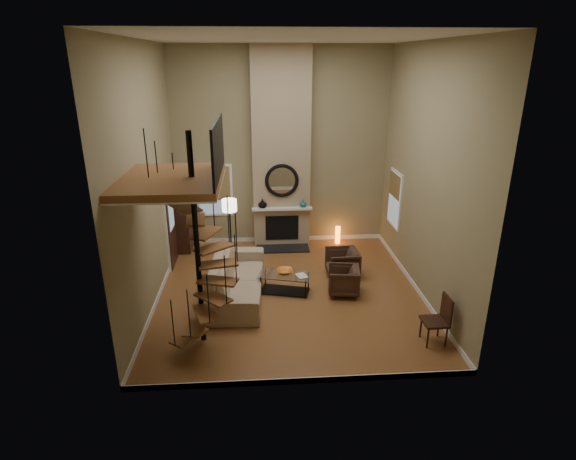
{
  "coord_description": "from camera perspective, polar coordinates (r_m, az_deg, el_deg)",
  "views": [
    {
      "loc": [
        -0.7,
        -9.52,
        5.12
      ],
      "look_at": [
        0.0,
        0.4,
        1.4
      ],
      "focal_mm": 28.61,
      "sensor_mm": 36.0,
      "label": 1
    }
  ],
  "objects": [
    {
      "name": "side_chair",
      "position": [
        9.29,
        18.32,
        -10.29
      ],
      "size": [
        0.47,
        0.47,
        0.98
      ],
      "color": "#321A10",
      "rests_on": "ground"
    },
    {
      "name": "front_wall",
      "position": [
        6.74,
        2.18,
        -0.11
      ],
      "size": [
        6.0,
        0.02,
        5.5
      ],
      "primitive_type": "cube",
      "color": "#90845D",
      "rests_on": "ground"
    },
    {
      "name": "coffee_table",
      "position": [
        10.72,
        -0.39,
        -6.32
      ],
      "size": [
        1.32,
        0.89,
        0.45
      ],
      "color": "silver",
      "rests_on": "ground"
    },
    {
      "name": "back_wall",
      "position": [
        13.0,
        -0.89,
        10.01
      ],
      "size": [
        6.0,
        0.02,
        5.5
      ],
      "primitive_type": "cube",
      "color": "#90845D",
      "rests_on": "ground"
    },
    {
      "name": "floor_lamp",
      "position": [
        12.05,
        -7.28,
        2.44
      ],
      "size": [
        0.39,
        0.39,
        1.7
      ],
      "color": "black",
      "rests_on": "ground"
    },
    {
      "name": "baseboard_back",
      "position": [
        13.74,
        -0.83,
        -1.09
      ],
      "size": [
        6.0,
        0.02,
        0.12
      ],
      "primitive_type": "cube",
      "color": "white",
      "rests_on": "ground"
    },
    {
      "name": "mantel",
      "position": [
        12.94,
        -0.74,
        2.65
      ],
      "size": [
        1.7,
        0.18,
        0.06
      ],
      "primitive_type": "cube",
      "color": "white",
      "rests_on": "chimney_breast"
    },
    {
      "name": "baseboard_right",
      "position": [
        11.39,
        15.43,
        -6.66
      ],
      "size": [
        0.02,
        6.5,
        0.12
      ],
      "primitive_type": "cube",
      "color": "white",
      "rests_on": "ground"
    },
    {
      "name": "firebox",
      "position": [
        13.21,
        -0.75,
        0.28
      ],
      "size": [
        0.95,
        0.02,
        0.72
      ],
      "primitive_type": "cube",
      "color": "black",
      "rests_on": "chimney_breast"
    },
    {
      "name": "accent_lamp",
      "position": [
        13.58,
        6.2,
        -0.62
      ],
      "size": [
        0.14,
        0.14,
        0.51
      ],
      "primitive_type": "cylinder",
      "color": "orange",
      "rests_on": "ground"
    },
    {
      "name": "mirror_disc",
      "position": [
        12.79,
        -0.77,
        6.16
      ],
      "size": [
        0.8,
        0.01,
        0.8
      ],
      "primitive_type": "cylinder",
      "rotation": [
        1.57,
        0.0,
        0.0
      ],
      "color": "white",
      "rests_on": "chimney_breast"
    },
    {
      "name": "right_wall",
      "position": [
        10.48,
        16.86,
        6.56
      ],
      "size": [
        0.02,
        6.5,
        5.5
      ],
      "primitive_type": "cube",
      "color": "#90845D",
      "rests_on": "ground"
    },
    {
      "name": "ceiling",
      "position": [
        9.55,
        0.18,
        22.76
      ],
      "size": [
        6.0,
        6.5,
        0.01
      ],
      "primitive_type": "cube",
      "color": "silver",
      "rests_on": "back_wall"
    },
    {
      "name": "chimney_breast",
      "position": [
        12.82,
        -0.85,
        9.86
      ],
      "size": [
        1.6,
        0.38,
        5.5
      ],
      "primitive_type": "cube",
      "color": "tan",
      "rests_on": "ground"
    },
    {
      "name": "window_right",
      "position": [
        12.58,
        13.14,
        3.85
      ],
      "size": [
        0.06,
        1.02,
        1.52
      ],
      "color": "white",
      "rests_on": "right_wall"
    },
    {
      "name": "mirror_frame",
      "position": [
        12.78,
        -0.77,
        6.15
      ],
      "size": [
        0.94,
        0.1,
        0.94
      ],
      "primitive_type": "torus",
      "rotation": [
        1.57,
        0.0,
        0.0
      ],
      "color": "black",
      "rests_on": "chimney_breast"
    },
    {
      "name": "bowl",
      "position": [
        10.67,
        -0.41,
        -5.17
      ],
      "size": [
        0.38,
        0.38,
        0.1
      ],
      "primitive_type": "imported",
      "color": "orange",
      "rests_on": "coffee_table"
    },
    {
      "name": "book",
      "position": [
        10.53,
        1.57,
        -5.75
      ],
      "size": [
        0.3,
        0.35,
        0.03
      ],
      "primitive_type": "imported",
      "rotation": [
        0.0,
        0.0,
        0.3
      ],
      "color": "gray",
      "rests_on": "coffee_table"
    },
    {
      "name": "vase_left",
      "position": [
        12.92,
        -3.19,
        3.3
      ],
      "size": [
        0.24,
        0.24,
        0.25
      ],
      "primitive_type": "imported",
      "color": "black",
      "rests_on": "mantel"
    },
    {
      "name": "baseboard_left",
      "position": [
        11.02,
        -15.69,
        -7.66
      ],
      "size": [
        0.02,
        6.5,
        0.12
      ],
      "primitive_type": "cube",
      "color": "white",
      "rests_on": "ground"
    },
    {
      "name": "spiral_stair",
      "position": [
        8.49,
        -11.05,
        -3.06
      ],
      "size": [
        1.47,
        1.47,
        4.06
      ],
      "color": "black",
      "rests_on": "ground"
    },
    {
      "name": "ground",
      "position": [
        10.83,
        0.15,
        -7.72
      ],
      "size": [
        6.0,
        6.5,
        0.01
      ],
      "primitive_type": "cube",
      "color": "#A16734",
      "rests_on": "ground"
    },
    {
      "name": "hutch",
      "position": [
        13.16,
        -12.91,
        1.5
      ],
      "size": [
        0.4,
        0.84,
        1.88
      ],
      "primitive_type": "cube",
      "color": "#321A10",
      "rests_on": "ground"
    },
    {
      "name": "loft",
      "position": [
        8.06,
        -13.62,
        6.4
      ],
      "size": [
        1.7,
        2.2,
        1.09
      ],
      "color": "brown",
      "rests_on": "left_wall"
    },
    {
      "name": "window_back",
      "position": [
        13.27,
        -9.11,
        4.97
      ],
      "size": [
        1.02,
        0.06,
        1.52
      ],
      "color": "white",
      "rests_on": "back_wall"
    },
    {
      "name": "armchair_far",
      "position": [
        10.66,
        7.26,
        -6.22
      ],
      "size": [
        0.79,
        0.77,
        0.64
      ],
      "primitive_type": "imported",
      "rotation": [
        0.0,
        0.0,
        -1.71
      ],
      "color": "#432A1F",
      "rests_on": "ground"
    },
    {
      "name": "hearth",
      "position": [
        13.14,
        -0.66,
        -2.32
      ],
      "size": [
        1.5,
        0.6,
        0.04
      ],
      "primitive_type": "cube",
      "color": "black",
      "rests_on": "ground"
    },
    {
      "name": "entry_door",
      "position": [
        12.24,
        -14.41,
        0.42
      ],
      "size": [
        0.1,
        1.05,
        2.16
      ],
      "color": "white",
      "rests_on": "ground"
    },
    {
      "name": "sofa",
      "position": [
        10.66,
        -6.43,
        -5.94
      ],
      "size": [
        1.3,
        2.99,
        0.86
      ],
      "primitive_type": "imported",
      "rotation": [
        0.0,
        0.0,
        1.52
      ],
      "color": "tan",
      "rests_on": "ground"
    },
    {
      "name": "left_wall",
      "position": [
        10.08,
        -17.21,
        5.98
      ],
      "size": [
        0.02,
        6.5,
        5.5
      ],
      "primitive_type": "cube",
      "color": "#90845D",
      "rests_on": "ground"
    },
    {
      "name": "baseboard_front",
      "position": [
        8.1,
        1.9,
        -18.2
      ],
      "size": [
        6.0,
        0.02,
        0.12
      ],
      "primitive_type": "cube",
      "color": "white",
      "rests_on": "ground"
    },
    {
      "name": "armchair_near",
      "position": [
        11.52,
        7.1,
        -4.08
      ],
      "size": [
        0.8,
        0.78,
        0.7
      ],
      "primitive_type": "imported",
      "rotation": [
        0.0,
        0.0,
        -1.52
      ],
      "color": "#432A1F",
      "rests_on": "ground"
    },
    {
      "name": "vase_right",
      "position": [
        12.99,
        1.9,
        3.33
      ],
      "size": [
        0.2,
        0.2,
        0.21
      ],
      "primitive_type": "imported",
      "color": "#1B605A",
      "rests_on": "mantel"
    }
  ]
}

